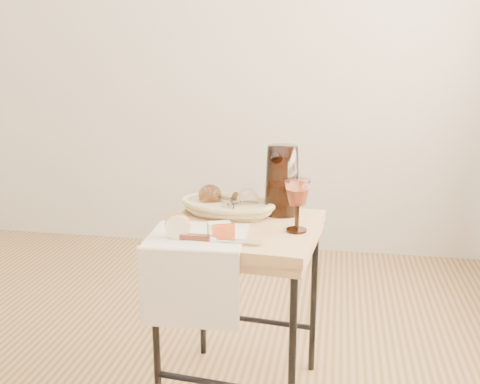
% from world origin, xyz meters
% --- Properties ---
extents(wall_back, '(3.60, 0.00, 2.70)m').
position_xyz_m(wall_back, '(0.00, 1.80, 1.35)').
color(wall_back, beige).
rests_on(wall_back, ground).
extents(side_table, '(0.56, 0.56, 0.65)m').
position_xyz_m(side_table, '(0.61, 0.23, 0.33)').
color(side_table, '#926241').
rests_on(side_table, floor).
extents(tea_towel, '(0.32, 0.29, 0.01)m').
position_xyz_m(tea_towel, '(0.50, 0.08, 0.65)').
color(tea_towel, white).
rests_on(tea_towel, side_table).
extents(bread_basket, '(0.36, 0.29, 0.05)m').
position_xyz_m(bread_basket, '(0.54, 0.35, 0.67)').
color(bread_basket, tan).
rests_on(bread_basket, side_table).
extents(goblet_lying_a, '(0.16, 0.13, 0.09)m').
position_xyz_m(goblet_lying_a, '(0.51, 0.36, 0.71)').
color(goblet_lying_a, brown).
rests_on(goblet_lying_a, bread_basket).
extents(goblet_lying_b, '(0.14, 0.16, 0.08)m').
position_xyz_m(goblet_lying_b, '(0.59, 0.33, 0.70)').
color(goblet_lying_b, white).
rests_on(goblet_lying_b, bread_basket).
extents(pitcher, '(0.26, 0.30, 0.29)m').
position_xyz_m(pitcher, '(0.73, 0.39, 0.78)').
color(pitcher, black).
rests_on(pitcher, side_table).
extents(wine_goblet, '(0.10, 0.10, 0.18)m').
position_xyz_m(wine_goblet, '(0.80, 0.19, 0.74)').
color(wine_goblet, white).
rests_on(wine_goblet, side_table).
extents(apple_half, '(0.09, 0.06, 0.08)m').
position_xyz_m(apple_half, '(0.44, 0.05, 0.70)').
color(apple_half, red).
rests_on(apple_half, tea_towel).
extents(apple_wedge, '(0.08, 0.06, 0.05)m').
position_xyz_m(apple_wedge, '(0.57, 0.07, 0.68)').
color(apple_wedge, beige).
rests_on(apple_wedge, tea_towel).
extents(table_knife, '(0.25, 0.03, 0.02)m').
position_xyz_m(table_knife, '(0.57, 0.04, 0.67)').
color(table_knife, silver).
rests_on(table_knife, tea_towel).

